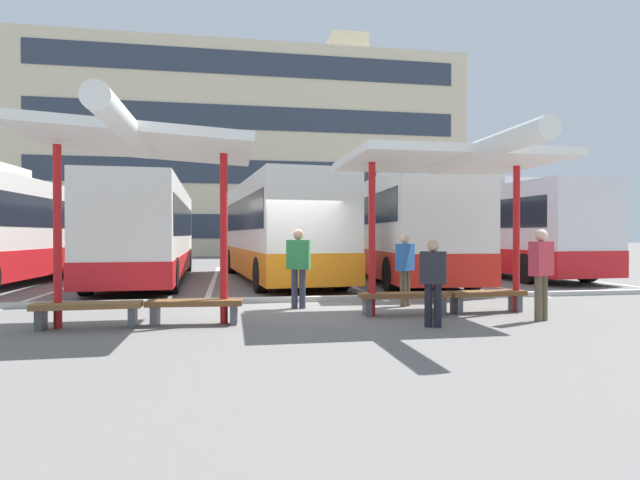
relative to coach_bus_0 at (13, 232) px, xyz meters
The scene contains 23 objects.
ground_plane 11.38m from the coach_bus_0, 38.65° to the right, with size 160.00×160.00×0.00m, color slate.
terminal_building 28.30m from the coach_bus_0, 71.31° to the left, with size 34.89×11.31×19.22m.
coach_bus_0 is the anchor object (origin of this frame).
coach_bus_1 4.38m from the coach_bus_0, ahead, with size 2.85×11.99×3.62m.
coach_bus_2 8.84m from the coach_bus_0, ahead, with size 3.71×10.87×3.76m.
coach_bus_3 13.15m from the coach_bus_0, ahead, with size 3.40×11.76×3.82m.
coach_bus_4 17.74m from the coach_bus_0, ahead, with size 3.45×12.26×3.77m.
lane_stripe_1 2.85m from the coach_bus_0, ahead, with size 0.16×14.00×0.01m, color white.
lane_stripe_2 6.83m from the coach_bus_0, ahead, with size 0.16×14.00×0.01m, color white.
lane_stripe_3 11.10m from the coach_bus_0, ahead, with size 0.16×14.00×0.01m, color white.
lane_stripe_4 15.42m from the coach_bus_0, ahead, with size 0.16×14.00×0.01m, color white.
lane_stripe_5 19.75m from the coach_bus_0, ahead, with size 0.16×14.00×0.01m, color white.
waiting_shelter_0 11.15m from the coach_bus_0, 59.25° to the right, with size 3.83×4.77×3.45m.
bench_0 10.58m from the coach_bus_0, 63.05° to the right, with size 1.79×0.48×0.45m.
bench_1 11.46m from the coach_bus_0, 54.80° to the right, with size 1.72×0.54×0.45m.
waiting_shelter_1 14.77m from the coach_bus_0, 38.26° to the right, with size 4.15×5.02×3.30m.
bench_2 13.92m from the coach_bus_0, 39.73° to the right, with size 1.85×0.49×0.45m.
bench_3 15.32m from the coach_bus_0, 35.33° to the right, with size 1.70×0.54×0.45m.
platform_kerb 11.02m from the coach_bus_0, 36.28° to the right, with size 44.00×0.24×0.12m, color #ADADA8.
waiting_passenger_0 11.53m from the coach_bus_0, 41.15° to the right, with size 0.55×0.38×1.74m.
waiting_passenger_1 13.50m from the coach_bus_0, 34.69° to the right, with size 0.50×0.47×1.64m.
waiting_passenger_2 14.83m from the coach_bus_0, 43.82° to the right, with size 0.49×0.40×1.53m.
waiting_passenger_3 16.36m from the coach_bus_0, 37.67° to the right, with size 0.54×0.41×1.73m.
Camera 1 is at (-1.60, -11.73, 1.62)m, focal length 28.83 mm.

